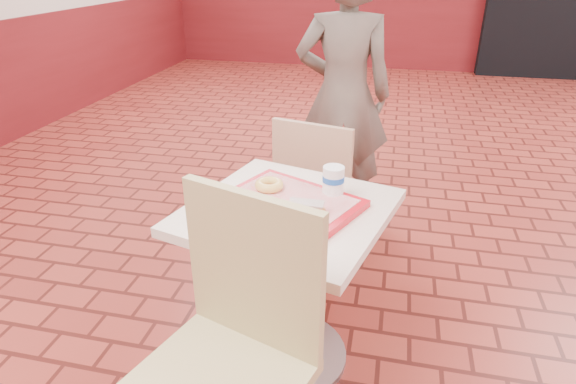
% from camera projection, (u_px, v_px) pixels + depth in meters
% --- Properties ---
extents(wainscot_band, '(8.00, 10.00, 1.00)m').
position_uv_depth(wainscot_band, '(526.00, 184.00, 2.33)').
color(wainscot_band, '#591114').
rests_on(wainscot_band, ground).
extents(main_table, '(0.66, 0.66, 0.70)m').
position_uv_depth(main_table, '(288.00, 261.00, 1.79)').
color(main_table, beige).
rests_on(main_table, ground).
extents(chair_main_front, '(0.55, 0.55, 0.95)m').
position_uv_depth(chair_main_front, '(231.00, 345.00, 1.33)').
color(chair_main_front, tan).
rests_on(chair_main_front, ground).
extents(chair_main_back, '(0.46, 0.46, 0.83)m').
position_uv_depth(chair_main_back, '(319.00, 190.00, 2.36)').
color(chair_main_back, tan).
rests_on(chair_main_back, ground).
extents(customer, '(0.60, 0.44, 1.53)m').
position_uv_depth(customer, '(343.00, 96.00, 2.79)').
color(customer, '#5E5349').
rests_on(customer, ground).
extents(serving_tray, '(0.46, 0.36, 0.03)m').
position_uv_depth(serving_tray, '(288.00, 204.00, 1.69)').
color(serving_tray, red).
rests_on(serving_tray, main_table).
extents(ring_donut, '(0.12, 0.12, 0.03)m').
position_uv_depth(ring_donut, '(269.00, 185.00, 1.75)').
color(ring_donut, '#EEC057').
rests_on(ring_donut, serving_tray).
extents(long_john_donut, '(0.14, 0.07, 0.04)m').
position_uv_depth(long_john_donut, '(305.00, 208.00, 1.59)').
color(long_john_donut, '#E88E43').
rests_on(long_john_donut, serving_tray).
extents(paper_cup, '(0.08, 0.08, 0.10)m').
position_uv_depth(paper_cup, '(333.00, 179.00, 1.71)').
color(paper_cup, white).
rests_on(paper_cup, serving_tray).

